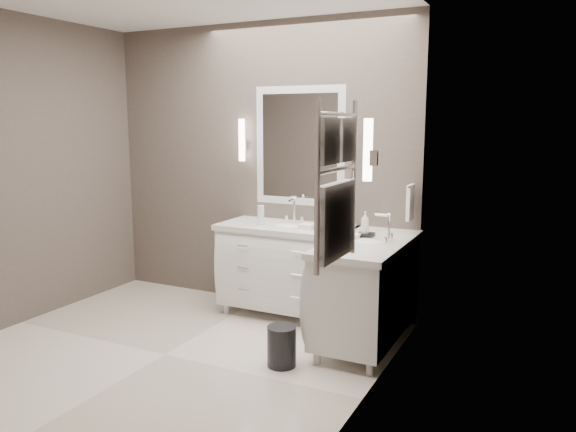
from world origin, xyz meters
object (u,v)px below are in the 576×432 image
at_px(vanity_back, 287,264).
at_px(waste_bin, 282,346).
at_px(vanity_right, 367,286).
at_px(towel_ladder, 336,193).

distance_m(vanity_back, waste_bin, 1.15).
bearing_deg(waste_bin, vanity_back, 114.18).
bearing_deg(vanity_right, towel_ladder, -80.16).
xyz_separation_m(towel_ladder, waste_bin, (-0.65, 0.62, -1.24)).
xyz_separation_m(vanity_back, towel_ladder, (1.10, -1.63, 0.91)).
bearing_deg(towel_ladder, waste_bin, 136.24).
relative_size(vanity_back, towel_ladder, 1.38).
relative_size(towel_ladder, waste_bin, 2.99).
bearing_deg(towel_ladder, vanity_right, 99.84).
bearing_deg(vanity_right, waste_bin, -122.12).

